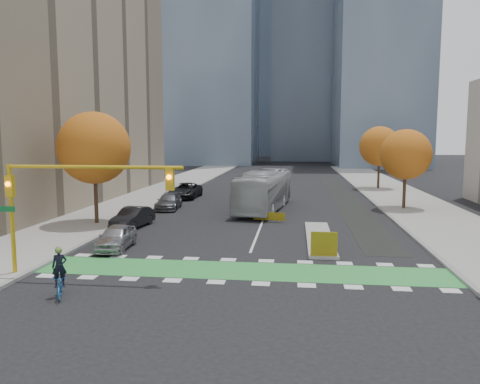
% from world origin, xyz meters
% --- Properties ---
extents(ground, '(300.00, 300.00, 0.00)m').
position_xyz_m(ground, '(0.00, 0.00, 0.00)').
color(ground, black).
rests_on(ground, ground).
extents(sidewalk_west, '(7.00, 120.00, 0.15)m').
position_xyz_m(sidewalk_west, '(-13.50, 20.00, 0.07)').
color(sidewalk_west, gray).
rests_on(sidewalk_west, ground).
extents(sidewalk_east, '(7.00, 120.00, 0.15)m').
position_xyz_m(sidewalk_east, '(13.50, 20.00, 0.07)').
color(sidewalk_east, gray).
rests_on(sidewalk_east, ground).
extents(curb_west, '(0.30, 120.00, 0.16)m').
position_xyz_m(curb_west, '(-10.00, 20.00, 0.07)').
color(curb_west, gray).
rests_on(curb_west, ground).
extents(curb_east, '(0.30, 120.00, 0.16)m').
position_xyz_m(curb_east, '(10.00, 20.00, 0.07)').
color(curb_east, gray).
rests_on(curb_east, ground).
extents(bike_crossing, '(20.00, 3.00, 0.01)m').
position_xyz_m(bike_crossing, '(0.00, 1.50, 0.01)').
color(bike_crossing, green).
rests_on(bike_crossing, ground).
extents(centre_line, '(0.15, 70.00, 0.01)m').
position_xyz_m(centre_line, '(0.00, 40.00, 0.01)').
color(centre_line, silver).
rests_on(centre_line, ground).
extents(bike_lane_paint, '(2.50, 50.00, 0.01)m').
position_xyz_m(bike_lane_paint, '(7.50, 30.00, 0.01)').
color(bike_lane_paint, black).
rests_on(bike_lane_paint, ground).
extents(median_island, '(1.60, 10.00, 0.16)m').
position_xyz_m(median_island, '(4.00, 9.00, 0.08)').
color(median_island, gray).
rests_on(median_island, ground).
extents(hazard_board, '(1.40, 0.12, 1.30)m').
position_xyz_m(hazard_board, '(4.00, 4.20, 0.80)').
color(hazard_board, yellow).
rests_on(hazard_board, median_island).
extents(building_west, '(16.00, 44.00, 25.00)m').
position_xyz_m(building_west, '(-24.00, 22.00, 12.50)').
color(building_west, gray).
rests_on(building_west, ground).
extents(tower_nw, '(22.00, 22.00, 70.00)m').
position_xyz_m(tower_nw, '(-18.00, 90.00, 35.00)').
color(tower_nw, '#47566B').
rests_on(tower_nw, ground).
extents(tower_ne, '(18.00, 24.00, 60.00)m').
position_xyz_m(tower_ne, '(20.00, 85.00, 30.00)').
color(tower_ne, '#47566B').
rests_on(tower_ne, ground).
extents(tower_far, '(26.00, 26.00, 80.00)m').
position_xyz_m(tower_far, '(-4.00, 140.00, 40.00)').
color(tower_far, '#47566B').
rests_on(tower_far, ground).
extents(tree_west, '(5.20, 5.20, 8.22)m').
position_xyz_m(tree_west, '(-12.00, 12.00, 5.62)').
color(tree_west, '#332114').
rests_on(tree_west, ground).
extents(tree_east_near, '(4.40, 4.40, 7.08)m').
position_xyz_m(tree_east_near, '(12.00, 22.00, 4.86)').
color(tree_east_near, '#332114').
rests_on(tree_east_near, ground).
extents(tree_east_far, '(4.80, 4.80, 7.65)m').
position_xyz_m(tree_east_far, '(12.50, 38.00, 5.24)').
color(tree_east_far, '#332114').
rests_on(tree_east_far, ground).
extents(traffic_signal_west, '(8.53, 0.56, 5.20)m').
position_xyz_m(traffic_signal_west, '(-7.93, -0.51, 4.03)').
color(traffic_signal_west, '#BF9914').
rests_on(traffic_signal_west, ground).
extents(cyclist, '(1.30, 1.87, 2.05)m').
position_xyz_m(cyclist, '(-6.93, -3.02, 0.68)').
color(cyclist, '#205A96').
rests_on(cyclist, ground).
extents(bus, '(4.51, 12.63, 3.44)m').
position_xyz_m(bus, '(-0.27, 20.39, 1.72)').
color(bus, '#A4AAAB').
rests_on(bus, ground).
extents(parked_car_a, '(1.91, 4.17, 1.39)m').
position_xyz_m(parked_car_a, '(-7.75, 5.00, 0.69)').
color(parked_car_a, '#9E9DA3').
rests_on(parked_car_a, ground).
extents(parked_car_b, '(2.07, 4.52, 1.44)m').
position_xyz_m(parked_car_b, '(-9.00, 11.30, 0.72)').
color(parked_car_b, black).
rests_on(parked_car_b, ground).
extents(parked_car_c, '(2.23, 4.78, 1.35)m').
position_xyz_m(parked_car_c, '(-8.72, 19.82, 0.68)').
color(parked_car_c, '#535358').
rests_on(parked_car_c, ground).
extents(parked_car_d, '(2.75, 5.73, 1.58)m').
position_xyz_m(parked_car_d, '(-9.00, 27.35, 0.79)').
color(parked_car_d, black).
rests_on(parked_car_d, ground).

